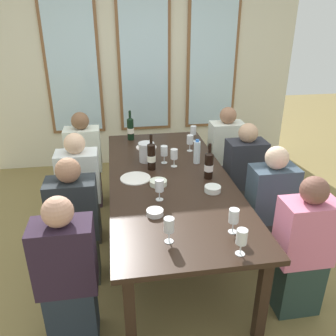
{
  "coord_description": "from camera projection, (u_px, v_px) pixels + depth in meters",
  "views": [
    {
      "loc": [
        -0.45,
        -2.72,
        2.09
      ],
      "look_at": [
        0.0,
        0.1,
        0.79
      ],
      "focal_mm": 37.02,
      "sensor_mm": 36.0,
      "label": 1
    }
  ],
  "objects": [
    {
      "name": "wine_bottle_0",
      "position": [
        209.0,
        165.0,
        3.01
      ],
      "size": [
        0.08,
        0.08,
        0.32
      ],
      "color": "black",
      "rests_on": "dining_table"
    },
    {
      "name": "wine_glass_7",
      "position": [
        164.0,
        152.0,
        3.31
      ],
      "size": [
        0.07,
        0.07,
        0.17
      ],
      "color": "white",
      "rests_on": "dining_table"
    },
    {
      "name": "seated_person_3",
      "position": [
        244.0,
        178.0,
        3.53
      ],
      "size": [
        0.38,
        0.24,
        1.11
      ],
      "color": "#313031",
      "rests_on": "ground"
    },
    {
      "name": "wine_glass_4",
      "position": [
        159.0,
        186.0,
        2.66
      ],
      "size": [
        0.07,
        0.07,
        0.17
      ],
      "color": "white",
      "rests_on": "dining_table"
    },
    {
      "name": "water_bottle",
      "position": [
        197.0,
        152.0,
        3.32
      ],
      "size": [
        0.06,
        0.06,
        0.24
      ],
      "color": "white",
      "rests_on": "dining_table"
    },
    {
      "name": "seated_person_6",
      "position": [
        85.0,
        163.0,
        3.89
      ],
      "size": [
        0.38,
        0.24,
        1.11
      ],
      "color": "#392833",
      "rests_on": "ground"
    },
    {
      "name": "seated_person_1",
      "position": [
        302.0,
        251.0,
        2.47
      ],
      "size": [
        0.38,
        0.24,
        1.11
      ],
      "color": "#253933",
      "rests_on": "ground"
    },
    {
      "name": "wine_bottle_2",
      "position": [
        151.0,
        156.0,
        3.18
      ],
      "size": [
        0.08,
        0.08,
        0.34
      ],
      "color": "black",
      "rests_on": "dining_table"
    },
    {
      "name": "seated_person_4",
      "position": [
        75.0,
        226.0,
        2.75
      ],
      "size": [
        0.38,
        0.24,
        1.11
      ],
      "color": "#34382F",
      "rests_on": "ground"
    },
    {
      "name": "white_plate_1",
      "position": [
        135.0,
        178.0,
        3.04
      ],
      "size": [
        0.27,
        0.27,
        0.01
      ],
      "primitive_type": "cylinder",
      "color": "white",
      "rests_on": "dining_table"
    },
    {
      "name": "seated_person_7",
      "position": [
        225.0,
        156.0,
        4.09
      ],
      "size": [
        0.38,
        0.24,
        1.11
      ],
      "color": "#35233C",
      "rests_on": "ground"
    },
    {
      "name": "back_wall_with_windows",
      "position": [
        144.0,
        62.0,
        4.72
      ],
      "size": [
        4.26,
        0.1,
        2.9
      ],
      "color": "beige",
      "rests_on": "ground"
    },
    {
      "name": "seated_person_2",
      "position": [
        80.0,
        192.0,
        3.27
      ],
      "size": [
        0.38,
        0.24,
        1.11
      ],
      "color": "#38352F",
      "rests_on": "ground"
    },
    {
      "name": "seated_person_5",
      "position": [
        269.0,
        210.0,
        2.97
      ],
      "size": [
        0.38,
        0.24,
        1.11
      ],
      "color": "#332F2E",
      "rests_on": "ground"
    },
    {
      "name": "wine_glass_6",
      "position": [
        193.0,
        131.0,
        3.88
      ],
      "size": [
        0.07,
        0.07,
        0.17
      ],
      "color": "white",
      "rests_on": "dining_table"
    },
    {
      "name": "seated_person_0",
      "position": [
        68.0,
        277.0,
        2.23
      ],
      "size": [
        0.38,
        0.24,
        1.11
      ],
      "color": "#212A36",
      "rests_on": "ground"
    },
    {
      "name": "wine_glass_3",
      "position": [
        169.0,
        226.0,
        2.17
      ],
      "size": [
        0.07,
        0.07,
        0.17
      ],
      "color": "white",
      "rests_on": "dining_table"
    },
    {
      "name": "wine_glass_5",
      "position": [
        190.0,
        140.0,
        3.6
      ],
      "size": [
        0.07,
        0.07,
        0.17
      ],
      "color": "white",
      "rests_on": "dining_table"
    },
    {
      "name": "wine_glass_2",
      "position": [
        234.0,
        217.0,
        2.26
      ],
      "size": [
        0.07,
        0.07,
        0.17
      ],
      "color": "white",
      "rests_on": "dining_table"
    },
    {
      "name": "metal_pitcher",
      "position": [
        146.0,
        152.0,
        3.36
      ],
      "size": [
        0.16,
        0.16,
        0.19
      ],
      "color": "silver",
      "rests_on": "dining_table"
    },
    {
      "name": "wine_glass_1",
      "position": [
        174.0,
        154.0,
        3.24
      ],
      "size": [
        0.07,
        0.07,
        0.17
      ],
      "color": "white",
      "rests_on": "dining_table"
    },
    {
      "name": "dining_table",
      "position": [
        170.0,
        184.0,
        3.09
      ],
      "size": [
        1.06,
        2.43,
        0.74
      ],
      "color": "black",
      "rests_on": "ground"
    },
    {
      "name": "ground_plane",
      "position": [
        170.0,
        246.0,
        3.37
      ],
      "size": [
        12.0,
        12.0,
        0.0
      ],
      "primitive_type": "plane",
      "color": "olive"
    },
    {
      "name": "wine_glass_0",
      "position": [
        242.0,
        238.0,
        2.06
      ],
      "size": [
        0.07,
        0.07,
        0.17
      ],
      "color": "white",
      "rests_on": "dining_table"
    },
    {
      "name": "white_plate_0",
      "position": [
        146.0,
        147.0,
        3.73
      ],
      "size": [
        0.22,
        0.22,
        0.01
      ],
      "primitive_type": "cylinder",
      "color": "white",
      "rests_on": "dining_table"
    },
    {
      "name": "tasting_bowl_2",
      "position": [
        213.0,
        189.0,
        2.82
      ],
      "size": [
        0.13,
        0.13,
        0.05
      ],
      "primitive_type": "cylinder",
      "color": "white",
      "rests_on": "dining_table"
    },
    {
      "name": "wine_bottle_1",
      "position": [
        130.0,
        128.0,
        3.92
      ],
      "size": [
        0.08,
        0.08,
        0.34
      ],
      "color": "black",
      "rests_on": "dining_table"
    },
    {
      "name": "tasting_bowl_1",
      "position": [
        158.0,
        183.0,
        2.93
      ],
      "size": [
        0.15,
        0.15,
        0.04
      ],
      "primitive_type": "cylinder",
      "color": "white",
      "rests_on": "dining_table"
    },
    {
      "name": "tasting_bowl_0",
      "position": [
        155.0,
        212.0,
        2.5
      ],
      "size": [
        0.12,
        0.12,
        0.04
      ],
      "primitive_type": "cylinder",
      "color": "silver",
      "rests_on": "dining_table"
    }
  ]
}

